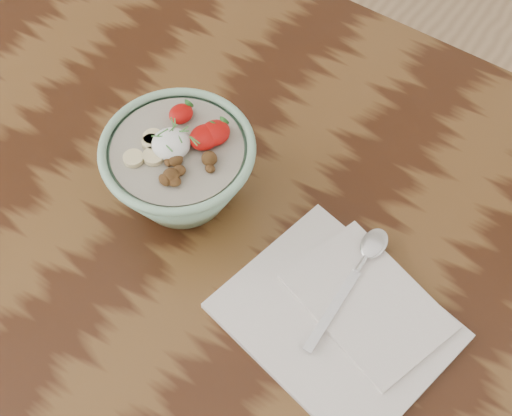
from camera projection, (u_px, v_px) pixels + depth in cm
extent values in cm
cube|color=#341A0D|center=(307.00, 275.00, 90.68)|extent=(160.00, 90.00, 4.00)
cylinder|color=#4C2D19|center=(112.00, 68.00, 160.28)|extent=(7.00, 7.00, 71.00)
cylinder|color=#8BBB9A|center=(184.00, 194.00, 94.17)|extent=(8.44, 8.44, 1.21)
torus|color=#8BBB9A|center=(177.00, 149.00, 85.84)|extent=(19.19, 19.19, 1.11)
cylinder|color=#A49B88|center=(177.00, 152.00, 86.35)|extent=(16.28, 16.28, 1.00)
ellipsoid|color=white|center=(171.00, 144.00, 85.22)|extent=(4.72, 4.72, 2.60)
ellipsoid|color=#AD0A07|center=(181.00, 114.00, 87.84)|extent=(2.90, 3.19, 1.60)
cone|color=#286623|center=(187.00, 105.00, 88.17)|extent=(1.40, 1.03, 1.52)
ellipsoid|color=#AD0A07|center=(205.00, 137.00, 85.65)|extent=(3.58, 3.94, 1.97)
cone|color=#286623|center=(212.00, 127.00, 86.11)|extent=(1.40, 1.03, 1.52)
ellipsoid|color=#AD0A07|center=(215.00, 133.00, 86.01)|extent=(3.59, 3.95, 1.98)
cone|color=#286623|center=(223.00, 123.00, 86.47)|extent=(1.40, 1.03, 1.52)
cylinder|color=beige|center=(151.00, 143.00, 85.94)|extent=(2.30, 2.30, 0.70)
cylinder|color=beige|center=(153.00, 138.00, 86.36)|extent=(2.46, 2.46, 0.70)
cylinder|color=beige|center=(154.00, 156.00, 84.86)|extent=(2.59, 2.59, 0.70)
cylinder|color=beige|center=(133.00, 158.00, 84.70)|extent=(2.45, 2.45, 0.70)
ellipsoid|color=brown|center=(179.00, 170.00, 83.57)|extent=(1.68, 1.65, 0.86)
ellipsoid|color=brown|center=(209.00, 159.00, 84.31)|extent=(2.76, 2.76, 1.59)
ellipsoid|color=brown|center=(175.00, 160.00, 84.25)|extent=(2.09, 2.20, 1.30)
ellipsoid|color=brown|center=(174.00, 181.00, 82.71)|extent=(2.05, 1.91, 1.01)
ellipsoid|color=brown|center=(171.00, 175.00, 83.01)|extent=(2.17, 2.17, 1.41)
ellipsoid|color=brown|center=(165.00, 180.00, 82.75)|extent=(2.05, 1.66, 1.25)
ellipsoid|color=brown|center=(169.00, 161.00, 84.32)|extent=(1.84, 1.96, 1.02)
ellipsoid|color=brown|center=(210.00, 169.00, 83.84)|extent=(1.34, 1.22, 1.00)
ellipsoid|color=brown|center=(210.00, 159.00, 84.36)|extent=(2.11, 1.87, 1.36)
cylinder|color=#408036|center=(169.00, 137.00, 84.41)|extent=(0.44, 1.46, 0.23)
cylinder|color=#408036|center=(159.00, 136.00, 84.45)|extent=(1.64, 1.00, 0.24)
cylinder|color=#408036|center=(163.00, 132.00, 84.78)|extent=(0.59, 1.52, 0.23)
cylinder|color=#408036|center=(173.00, 122.00, 85.59)|extent=(1.37, 1.18, 0.24)
cylinder|color=#408036|center=(184.00, 131.00, 84.86)|extent=(1.08, 0.86, 0.22)
cylinder|color=#408036|center=(169.00, 148.00, 83.48)|extent=(1.23, 0.51, 0.22)
cylinder|color=#408036|center=(175.00, 122.00, 85.59)|extent=(0.94, 1.02, 0.22)
cylinder|color=#408036|center=(180.00, 139.00, 84.24)|extent=(1.17, 0.81, 0.22)
cylinder|color=#408036|center=(185.00, 129.00, 85.05)|extent=(0.47, 1.08, 0.22)
cylinder|color=#408036|center=(193.00, 141.00, 84.07)|extent=(1.61, 0.77, 0.24)
cylinder|color=#408036|center=(195.00, 140.00, 84.14)|extent=(1.57, 0.43, 0.23)
cylinder|color=#408036|center=(172.00, 129.00, 85.03)|extent=(0.21, 1.60, 0.24)
cylinder|color=#408036|center=(172.00, 134.00, 84.63)|extent=(0.63, 1.16, 0.22)
cube|color=white|center=(336.00, 321.00, 84.61)|extent=(29.00, 25.24, 0.97)
cube|color=white|center=(367.00, 302.00, 85.10)|extent=(21.50, 17.74, 0.58)
cube|color=silver|center=(332.00, 310.00, 83.98)|extent=(1.45, 12.02, 0.37)
cylinder|color=silver|center=(363.00, 262.00, 87.23)|extent=(0.81, 3.15, 0.73)
ellipsoid|color=silver|center=(374.00, 243.00, 88.47)|extent=(3.31, 4.87, 0.99)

